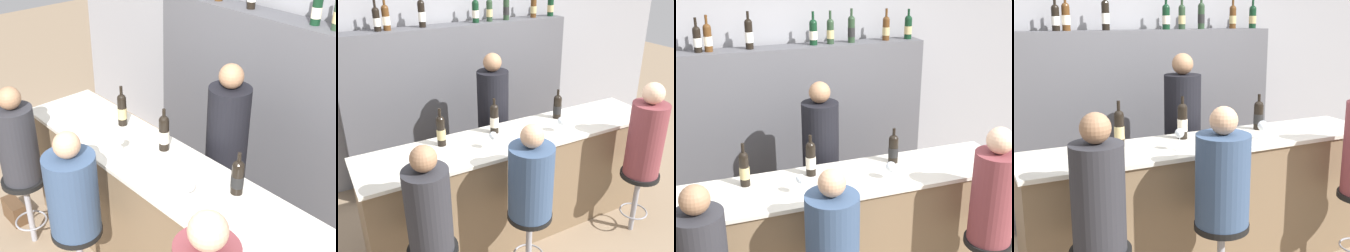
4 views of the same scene
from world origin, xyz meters
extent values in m
cube|color=gray|center=(0.00, 1.80, 1.30)|extent=(6.40, 0.05, 2.60)
cube|color=brown|center=(0.00, 0.29, 0.49)|extent=(2.79, 0.57, 0.99)
cube|color=beige|center=(0.00, 0.29, 1.00)|extent=(2.83, 0.61, 0.03)
cube|color=#4C4C51|center=(0.00, 1.58, 0.90)|extent=(2.65, 0.28, 1.80)
cylinder|color=black|center=(-0.66, 0.43, 1.13)|extent=(0.07, 0.07, 0.23)
cylinder|color=tan|center=(-0.66, 0.43, 1.12)|extent=(0.07, 0.07, 0.09)
sphere|color=black|center=(-0.66, 0.43, 1.25)|extent=(0.07, 0.07, 0.07)
cylinder|color=black|center=(-0.66, 0.43, 1.31)|extent=(0.02, 0.02, 0.09)
cylinder|color=black|center=(-0.16, 0.43, 1.14)|extent=(0.07, 0.07, 0.23)
cylinder|color=beige|center=(-0.16, 0.43, 1.12)|extent=(0.08, 0.08, 0.09)
sphere|color=black|center=(-0.16, 0.43, 1.25)|extent=(0.07, 0.07, 0.07)
cylinder|color=black|center=(-0.16, 0.43, 1.31)|extent=(0.02, 0.02, 0.08)
cylinder|color=black|center=(0.53, 0.43, 1.12)|extent=(0.08, 0.08, 0.20)
cylinder|color=black|center=(0.53, 0.43, 1.11)|extent=(0.08, 0.08, 0.08)
sphere|color=black|center=(0.53, 0.43, 1.22)|extent=(0.08, 0.08, 0.08)
cylinder|color=black|center=(0.53, 0.43, 1.27)|extent=(0.02, 0.02, 0.08)
cylinder|color=black|center=(-0.84, 1.58, 1.89)|extent=(0.07, 0.07, 0.19)
cylinder|color=white|center=(-0.84, 1.58, 1.88)|extent=(0.07, 0.07, 0.08)
sphere|color=black|center=(-0.84, 1.58, 1.99)|extent=(0.07, 0.07, 0.07)
cylinder|color=black|center=(-0.84, 1.58, 2.05)|extent=(0.02, 0.02, 0.09)
cylinder|color=#4C2D14|center=(-0.75, 1.58, 1.90)|extent=(0.07, 0.07, 0.21)
cylinder|color=beige|center=(-0.75, 1.58, 1.89)|extent=(0.07, 0.07, 0.08)
sphere|color=#4C2D14|center=(-0.75, 1.58, 2.01)|extent=(0.07, 0.07, 0.07)
cylinder|color=black|center=(-0.39, 1.58, 1.91)|extent=(0.07, 0.07, 0.24)
cylinder|color=white|center=(-0.39, 1.58, 1.90)|extent=(0.07, 0.07, 0.09)
sphere|color=black|center=(-0.39, 1.58, 2.03)|extent=(0.07, 0.07, 0.07)
cylinder|color=black|center=(0.22, 1.58, 1.90)|extent=(0.07, 0.07, 0.20)
cylinder|color=beige|center=(0.22, 1.58, 1.89)|extent=(0.08, 0.08, 0.08)
sphere|color=black|center=(0.22, 1.58, 2.00)|extent=(0.07, 0.07, 0.07)
cylinder|color=black|center=(0.22, 1.58, 2.06)|extent=(0.02, 0.02, 0.09)
cylinder|color=#233823|center=(0.39, 1.58, 1.90)|extent=(0.07, 0.07, 0.20)
cylinder|color=tan|center=(0.39, 1.58, 1.89)|extent=(0.07, 0.07, 0.08)
sphere|color=#233823|center=(0.39, 1.58, 2.00)|extent=(0.07, 0.07, 0.07)
cylinder|color=#233823|center=(0.39, 1.58, 2.06)|extent=(0.02, 0.02, 0.10)
cylinder|color=#233823|center=(0.60, 1.58, 1.91)|extent=(0.07, 0.07, 0.22)
cylinder|color=black|center=(0.60, 1.58, 1.90)|extent=(0.07, 0.07, 0.09)
sphere|color=#233823|center=(0.60, 1.58, 2.02)|extent=(0.07, 0.07, 0.07)
cylinder|color=#233823|center=(0.60, 1.58, 2.08)|extent=(0.02, 0.02, 0.09)
cylinder|color=#4C2D14|center=(0.97, 1.58, 1.90)|extent=(0.07, 0.07, 0.20)
cylinder|color=tan|center=(0.97, 1.58, 1.89)|extent=(0.07, 0.07, 0.08)
sphere|color=#4C2D14|center=(0.97, 1.58, 2.00)|extent=(0.07, 0.07, 0.07)
cylinder|color=#4C2D14|center=(0.97, 1.58, 2.06)|extent=(0.02, 0.02, 0.10)
cylinder|color=black|center=(1.22, 1.58, 1.90)|extent=(0.07, 0.07, 0.20)
cylinder|color=tan|center=(1.22, 1.58, 1.89)|extent=(0.08, 0.08, 0.08)
sphere|color=black|center=(1.22, 1.58, 1.99)|extent=(0.07, 0.07, 0.07)
cylinder|color=black|center=(1.22, 1.58, 2.05)|extent=(0.02, 0.02, 0.09)
cylinder|color=silver|center=(-0.32, 0.16, 1.02)|extent=(0.06, 0.06, 0.00)
cylinder|color=silver|center=(-0.32, 0.16, 1.07)|extent=(0.01, 0.01, 0.09)
sphere|color=silver|center=(-0.32, 0.16, 1.14)|extent=(0.07, 0.07, 0.07)
cylinder|color=silver|center=(0.38, 0.16, 1.02)|extent=(0.07, 0.07, 0.00)
cylinder|color=silver|center=(0.38, 0.16, 1.05)|extent=(0.01, 0.01, 0.06)
sphere|color=silver|center=(0.38, 0.16, 1.12)|extent=(0.08, 0.08, 0.08)
cylinder|color=black|center=(-1.03, -0.30, 0.63)|extent=(0.35, 0.35, 0.04)
cylinder|color=#28282D|center=(-1.03, -0.30, 0.96)|extent=(0.30, 0.30, 0.62)
sphere|color=#936B4C|center=(-1.03, -0.30, 1.35)|extent=(0.17, 0.17, 0.17)
cylinder|color=black|center=(-0.24, -0.30, 0.63)|extent=(0.35, 0.35, 0.04)
cylinder|color=#334766|center=(-0.24, -0.30, 0.94)|extent=(0.34, 0.34, 0.58)
sphere|color=tan|center=(-0.24, -0.30, 1.31)|extent=(0.17, 0.17, 0.17)
cylinder|color=black|center=(0.05, 0.87, 0.72)|extent=(0.32, 0.32, 1.44)
sphere|color=#936B4C|center=(0.05, 0.87, 1.54)|extent=(0.18, 0.18, 0.18)
camera|label=1|loc=(2.02, -1.46, 2.81)|focal=50.00mm
camera|label=2|loc=(-1.55, -2.27, 2.48)|focal=40.00mm
camera|label=3|loc=(-1.03, -2.69, 2.61)|focal=50.00mm
camera|label=4|loc=(-1.66, -2.66, 1.93)|focal=50.00mm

